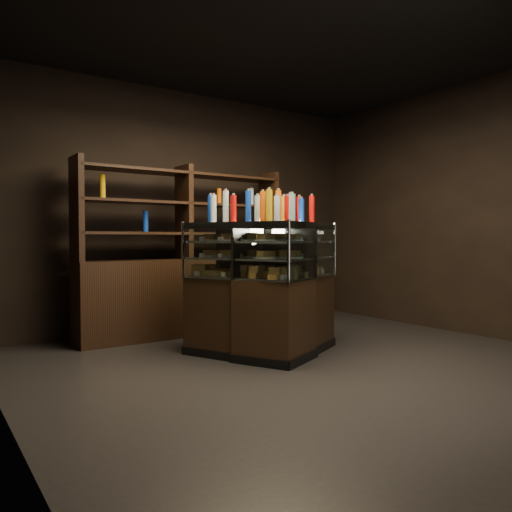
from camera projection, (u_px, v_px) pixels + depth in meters
The scene contains 7 objects.
ground at pixel (321, 367), 4.42m from camera, with size 5.00×5.00×0.00m, color black.
room_shell at pixel (322, 147), 4.35m from camera, with size 5.02×5.02×3.01m.
display_case at pixel (268, 310), 4.88m from camera, with size 1.56×1.34×1.30m.
food_display at pixel (268, 254), 4.86m from camera, with size 1.22×1.09×0.41m.
bottles_top at pixel (268, 208), 4.85m from camera, with size 1.06×0.94×0.30m.
potted_conifer at pixel (279, 296), 5.76m from camera, with size 0.39×0.39×0.83m.
back_shelving at pixel (184, 284), 5.90m from camera, with size 2.54×0.45×2.00m.
Camera 1 is at (-2.94, -3.29, 1.14)m, focal length 35.00 mm.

